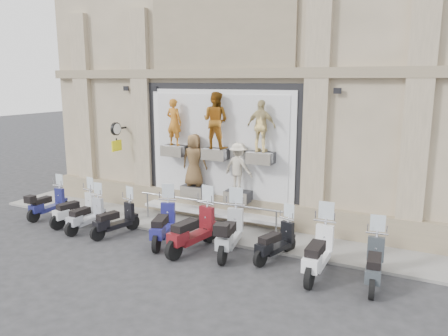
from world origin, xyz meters
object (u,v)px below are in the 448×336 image
at_px(guard_rail, 207,215).
at_px(scooter_e, 163,216).
at_px(scooter_h, 276,234).
at_px(scooter_b, 75,203).
at_px(scooter_f, 192,221).
at_px(scooter_a, 48,197).
at_px(scooter_c, 86,208).
at_px(scooter_g, 230,224).
at_px(scooter_j, 375,254).
at_px(scooter_i, 319,243).
at_px(clock_sign_bracket, 116,133).
at_px(scooter_d, 115,213).

xyz_separation_m(guard_rail, scooter_e, (-0.55, -1.65, 0.34)).
bearing_deg(scooter_h, scooter_b, -161.30).
bearing_deg(scooter_f, scooter_h, 20.24).
height_order(scooter_a, scooter_c, scooter_c).
xyz_separation_m(guard_rail, scooter_b, (-4.04, -1.54, 0.28)).
distance_m(guard_rail, scooter_f, 1.89).
bearing_deg(guard_rail, scooter_h, -25.73).
bearing_deg(scooter_b, scooter_h, 14.45).
relative_size(scooter_g, scooter_j, 1.12).
bearing_deg(guard_rail, scooter_c, -151.76).
distance_m(scooter_i, scooter_j, 1.29).
height_order(clock_sign_bracket, scooter_f, clock_sign_bracket).
relative_size(clock_sign_bracket, scooter_j, 0.55).
relative_size(guard_rail, scooter_d, 2.90).
height_order(clock_sign_bracket, scooter_a, clock_sign_bracket).
bearing_deg(scooter_g, scooter_e, 172.86).
bearing_deg(scooter_b, scooter_i, 10.97).
distance_m(scooter_e, scooter_j, 5.84).
xyz_separation_m(scooter_e, scooter_i, (4.56, -0.14, 0.03)).
bearing_deg(scooter_h, scooter_i, -3.07).
bearing_deg(scooter_b, scooter_c, -7.01).
bearing_deg(scooter_h, scooter_f, -151.79).
distance_m(scooter_c, scooter_j, 8.62).
xyz_separation_m(clock_sign_bracket, scooter_d, (1.68, -2.21, -2.09)).
xyz_separation_m(scooter_h, scooter_j, (2.52, -0.39, 0.05)).
bearing_deg(scooter_a, scooter_d, -6.15).
relative_size(scooter_b, scooter_d, 1.04).
relative_size(clock_sign_bracket, scooter_d, 0.58).
bearing_deg(scooter_i, scooter_h, 159.50).
relative_size(clock_sign_bracket, scooter_e, 0.51).
relative_size(guard_rail, scooter_h, 2.92).
bearing_deg(clock_sign_bracket, scooter_j, -13.40).
bearing_deg(clock_sign_bracket, scooter_b, -93.92).
bearing_deg(scooter_c, scooter_d, 2.81).
height_order(scooter_d, scooter_i, scooter_i).
xyz_separation_m(clock_sign_bracket, scooter_j, (9.18, -2.19, -2.04)).
bearing_deg(scooter_g, scooter_i, -17.88).
bearing_deg(clock_sign_bracket, scooter_g, -19.93).
distance_m(clock_sign_bracket, scooter_h, 7.21).
bearing_deg(scooter_h, scooter_g, -155.59).
xyz_separation_m(scooter_d, scooter_j, (7.51, 0.03, 0.05)).
distance_m(scooter_a, scooter_e, 4.93).
height_order(clock_sign_bracket, scooter_h, clock_sign_bracket).
distance_m(scooter_f, scooter_j, 4.77).
xyz_separation_m(scooter_e, scooter_h, (3.32, 0.32, -0.10)).
xyz_separation_m(scooter_a, scooter_f, (5.99, -0.40, 0.16)).
bearing_deg(scooter_d, scooter_a, -172.20).
bearing_deg(scooter_a, scooter_j, -1.50).
distance_m(scooter_d, scooter_f, 2.74).
bearing_deg(scooter_g, scooter_j, -14.73).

